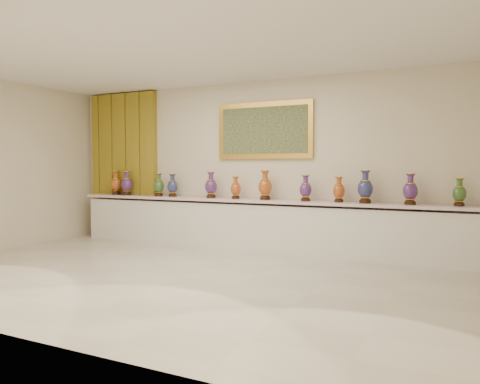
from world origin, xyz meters
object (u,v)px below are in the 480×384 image
Objects in this scene: counter at (253,225)px; vase_0 at (116,184)px; vase_2 at (159,186)px; vase_1 at (127,184)px.

vase_0 is (-3.09, -0.00, 0.68)m from counter.
vase_0 reaches higher than vase_2.
vase_1 is 1.09× the size of vase_2.
vase_1 reaches higher than vase_2.
counter is at bearing 1.02° from vase_1.
vase_2 is at bearing -178.57° from counter.
counter is at bearing 1.43° from vase_2.
vase_1 is at bearing -178.98° from counter.
vase_2 is at bearing -0.01° from vase_1.
vase_1 is at bearing 179.99° from vase_2.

